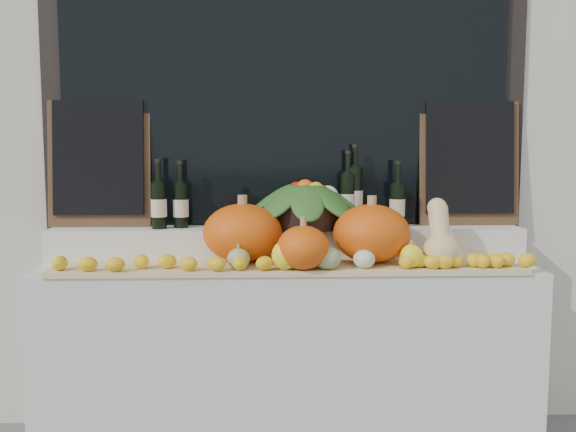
% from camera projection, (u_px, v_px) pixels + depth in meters
% --- Properties ---
extents(storefront_facade, '(7.00, 0.94, 4.50)m').
position_uv_depth(storefront_facade, '(283.00, 0.00, 3.58)').
color(storefront_facade, beige).
rests_on(storefront_facade, ground).
extents(display_sill, '(2.30, 0.55, 0.88)m').
position_uv_depth(display_sill, '(287.00, 355.00, 3.07)').
color(display_sill, silver).
rests_on(display_sill, ground).
extents(rear_tier, '(2.30, 0.25, 0.16)m').
position_uv_depth(rear_tier, '(286.00, 243.00, 3.16)').
color(rear_tier, silver).
rests_on(rear_tier, display_sill).
extents(straw_bedding, '(2.10, 0.32, 0.02)m').
position_uv_depth(straw_bedding, '(288.00, 267.00, 2.89)').
color(straw_bedding, tan).
rests_on(straw_bedding, display_sill).
extents(pumpkin_left, '(0.47, 0.47, 0.27)m').
position_uv_depth(pumpkin_left, '(243.00, 233.00, 2.96)').
color(pumpkin_left, '#E6580C').
rests_on(pumpkin_left, straw_bedding).
extents(pumpkin_right, '(0.37, 0.37, 0.27)m').
position_uv_depth(pumpkin_right, '(371.00, 233.00, 2.94)').
color(pumpkin_right, '#E6580C').
rests_on(pumpkin_right, straw_bedding).
extents(pumpkin_center, '(0.29, 0.29, 0.19)m').
position_uv_depth(pumpkin_center, '(303.00, 248.00, 2.77)').
color(pumpkin_center, '#E6580C').
rests_on(pumpkin_center, straw_bedding).
extents(butternut_squash, '(0.16, 0.22, 0.30)m').
position_uv_depth(butternut_squash, '(440.00, 239.00, 2.86)').
color(butternut_squash, '#E5C587').
rests_on(butternut_squash, straw_bedding).
extents(decorative_gourds, '(0.86, 0.14, 0.15)m').
position_uv_depth(decorative_gourds, '(319.00, 257.00, 2.79)').
color(decorative_gourds, '#3D691F').
rests_on(decorative_gourds, straw_bedding).
extents(lemon_heap, '(2.20, 0.16, 0.06)m').
position_uv_depth(lemon_heap, '(289.00, 262.00, 2.78)').
color(lemon_heap, yellow).
rests_on(lemon_heap, straw_bedding).
extents(produce_bowl, '(0.60, 0.60, 0.25)m').
position_uv_depth(produce_bowl, '(305.00, 203.00, 3.13)').
color(produce_bowl, black).
rests_on(produce_bowl, rear_tier).
extents(wine_bottle_far_left, '(0.08, 0.08, 0.33)m').
position_uv_depth(wine_bottle_far_left, '(159.00, 205.00, 3.08)').
color(wine_bottle_far_left, black).
rests_on(wine_bottle_far_left, rear_tier).
extents(wine_bottle_near_left, '(0.08, 0.08, 0.33)m').
position_uv_depth(wine_bottle_near_left, '(181.00, 205.00, 3.12)').
color(wine_bottle_near_left, black).
rests_on(wine_bottle_near_left, rear_tier).
extents(wine_bottle_tall, '(0.08, 0.08, 0.41)m').
position_uv_depth(wine_bottle_tall, '(354.00, 196.00, 3.17)').
color(wine_bottle_tall, black).
rests_on(wine_bottle_tall, rear_tier).
extents(wine_bottle_near_right, '(0.08, 0.08, 0.37)m').
position_uv_depth(wine_bottle_near_right, '(348.00, 199.00, 3.15)').
color(wine_bottle_near_right, black).
rests_on(wine_bottle_near_right, rear_tier).
extents(wine_bottle_far_right, '(0.08, 0.08, 0.32)m').
position_uv_depth(wine_bottle_far_right, '(397.00, 205.00, 3.15)').
color(wine_bottle_far_right, black).
rests_on(wine_bottle_far_right, rear_tier).
extents(chalkboard_left, '(0.50, 0.09, 0.62)m').
position_uv_depth(chalkboard_left, '(99.00, 161.00, 3.15)').
color(chalkboard_left, '#4C331E').
rests_on(chalkboard_left, rear_tier).
extents(chalkboard_right, '(0.50, 0.09, 0.62)m').
position_uv_depth(chalkboard_right, '(469.00, 161.00, 3.21)').
color(chalkboard_right, '#4C331E').
rests_on(chalkboard_right, rear_tier).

